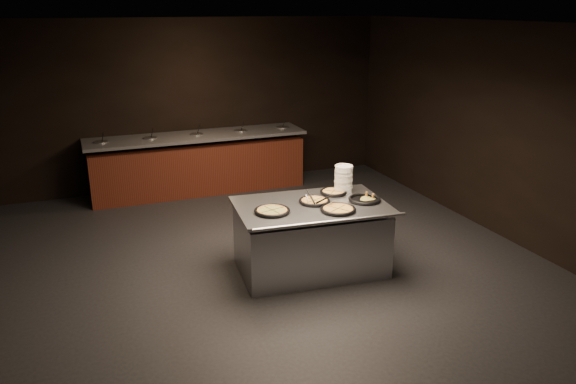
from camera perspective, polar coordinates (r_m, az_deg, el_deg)
name	(u,v)px	position (r m, az deg, el deg)	size (l,w,h in m)	color
room	(266,161)	(6.22, -2.25, 3.15)	(7.02, 8.02, 2.92)	black
salad_bar	(199,167)	(9.80, -9.06, 2.53)	(3.70, 0.83, 1.18)	#562514
serving_counter	(311,239)	(6.81, 2.31, -4.75)	(1.87, 1.30, 0.85)	silver
plate_stack	(344,179)	(7.09, 5.66, 1.36)	(0.23, 0.23, 0.33)	white
pan_veggie_whole	(272,211)	(6.38, -1.63, -1.92)	(0.41, 0.41, 0.04)	black
pan_cheese_whole	(314,201)	(6.70, 2.70, -0.91)	(0.38, 0.38, 0.04)	black
pan_cheese_slices_a	(333,192)	(7.03, 4.64, 0.01)	(0.34, 0.34, 0.04)	black
pan_cheese_slices_b	(338,209)	(6.45, 5.12, -1.75)	(0.41, 0.41, 0.04)	black
pan_veggie_slices	(364,199)	(6.81, 7.78, -0.73)	(0.39, 0.39, 0.04)	black
server_left	(309,198)	(6.64, 2.15, -0.57)	(0.10, 0.32, 0.15)	silver
server_right	(328,201)	(6.54, 4.09, -0.93)	(0.30, 0.17, 0.15)	silver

